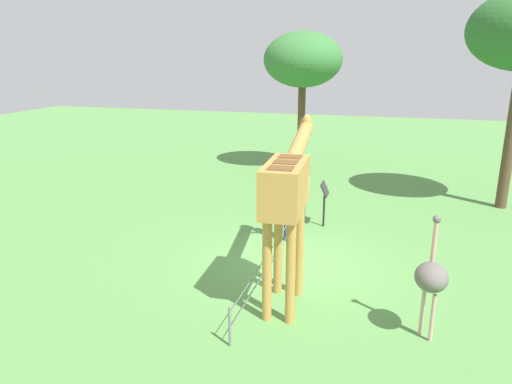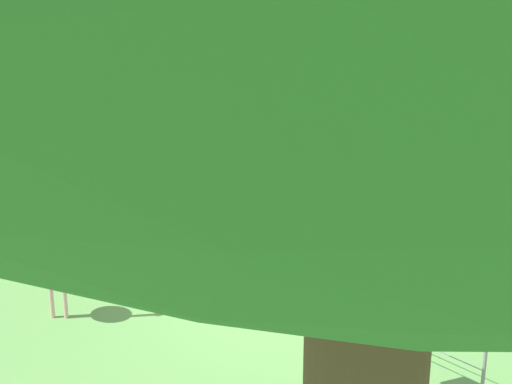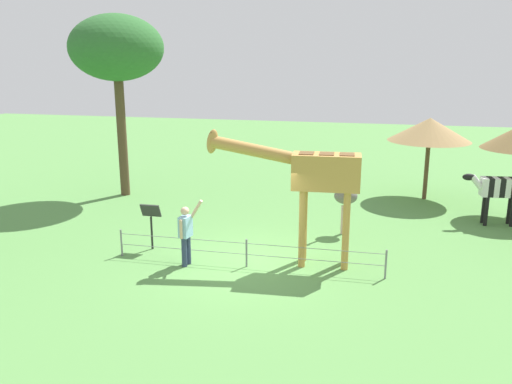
{
  "view_description": "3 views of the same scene",
  "coord_description": "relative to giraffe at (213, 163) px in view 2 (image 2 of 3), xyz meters",
  "views": [
    {
      "loc": [
        -10.19,
        -2.21,
        4.82
      ],
      "look_at": [
        -0.42,
        0.62,
        1.88
      ],
      "focal_mm": 33.14,
      "sensor_mm": 36.0,
      "label": 1
    },
    {
      "loc": [
        7.39,
        -7.18,
        4.94
      ],
      "look_at": [
        -0.24,
        -0.53,
        2.13
      ],
      "focal_mm": 46.53,
      "sensor_mm": 36.0,
      "label": 2
    },
    {
      "loc": [
        -3.09,
        12.79,
        5.38
      ],
      "look_at": [
        -0.12,
        -0.39,
        1.86
      ],
      "focal_mm": 37.63,
      "sensor_mm": 36.0,
      "label": 3
    }
  ],
  "objects": [
    {
      "name": "ground_plane",
      "position": [
        1.58,
        0.37,
        -2.34
      ],
      "size": [
        60.0,
        60.0,
        0.0
      ],
      "primitive_type": "plane",
      "color": "#568E47"
    },
    {
      "name": "giraffe",
      "position": [
        0.0,
        0.0,
        0.0
      ],
      "size": [
        3.98,
        0.78,
        3.51
      ],
      "color": "#BC8942",
      "rests_on": "ground_plane"
    },
    {
      "name": "visitor",
      "position": [
        3.13,
        0.79,
        -1.44
      ],
      "size": [
        0.61,
        0.59,
        1.77
      ],
      "color": "navy",
      "rests_on": "ground_plane"
    },
    {
      "name": "ostrich",
      "position": [
        -0.72,
        -2.69,
        -1.17
      ],
      "size": [
        0.7,
        0.56,
        2.25
      ],
      "color": "#CC9E93",
      "rests_on": "ground_plane"
    },
    {
      "name": "info_sign",
      "position": [
        4.48,
        -0.11,
        -1.4
      ],
      "size": [
        0.56,
        0.21,
        1.32
      ],
      "color": "black",
      "rests_on": "ground_plane"
    },
    {
      "name": "wire_fence",
      "position": [
        1.58,
        0.56,
        -1.94
      ],
      "size": [
        7.05,
        0.05,
        0.75
      ],
      "color": "slate",
      "rests_on": "ground_plane"
    }
  ]
}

